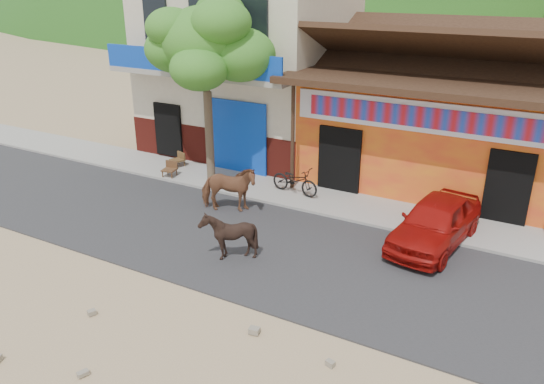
{
  "coord_description": "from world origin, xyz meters",
  "views": [
    {
      "loc": [
        5.43,
        -8.1,
        6.59
      ],
      "look_at": [
        -0.68,
        3.0,
        1.4
      ],
      "focal_mm": 35.0,
      "sensor_mm": 36.0,
      "label": 1
    }
  ],
  "objects": [
    {
      "name": "tree",
      "position": [
        -4.6,
        5.8,
        3.12
      ],
      "size": [
        3.0,
        3.0,
        6.0
      ],
      "primitive_type": null,
      "color": "#2D721E",
      "rests_on": "sidewalk"
    },
    {
      "name": "cafe_chair_left",
      "position": [
        -6.42,
        6.26,
        0.59
      ],
      "size": [
        0.55,
        0.55,
        0.94
      ],
      "primitive_type": null,
      "rotation": [
        0.0,
        0.0,
        -0.31
      ],
      "color": "#54321C",
      "rests_on": "sidewalk"
    },
    {
      "name": "dance_club",
      "position": [
        2.0,
        10.0,
        1.8
      ],
      "size": [
        8.0,
        6.0,
        3.6
      ],
      "primitive_type": "cube",
      "color": "orange",
      "rests_on": "ground"
    },
    {
      "name": "cafe_building",
      "position": [
        -5.5,
        10.0,
        3.5
      ],
      "size": [
        7.0,
        6.0,
        7.0
      ],
      "primitive_type": "cube",
      "color": "beige",
      "rests_on": "ground"
    },
    {
      "name": "scooter",
      "position": [
        -1.5,
        6.01,
        0.56
      ],
      "size": [
        1.73,
        0.8,
        0.88
      ],
      "primitive_type": "imported",
      "rotation": [
        0.0,
        0.0,
        1.44
      ],
      "color": "black",
      "rests_on": "sidewalk"
    },
    {
      "name": "cow_tan",
      "position": [
        -2.68,
        3.97,
        0.76
      ],
      "size": [
        1.86,
        1.37,
        1.43
      ],
      "primitive_type": "imported",
      "rotation": [
        0.0,
        0.0,
        1.97
      ],
      "color": "brown",
      "rests_on": "road"
    },
    {
      "name": "cafe_chair_right",
      "position": [
        -6.0,
        5.3,
        0.6
      ],
      "size": [
        0.52,
        0.52,
        0.95
      ],
      "primitive_type": null,
      "rotation": [
        0.0,
        0.0,
        0.18
      ],
      "color": "#50371A",
      "rests_on": "sidewalk"
    },
    {
      "name": "cow_dark",
      "position": [
        -1.12,
        1.58,
        0.67
      ],
      "size": [
        1.25,
        1.14,
        1.26
      ],
      "primitive_type": "imported",
      "rotation": [
        0.0,
        0.0,
        -1.68
      ],
      "color": "black",
      "rests_on": "road"
    },
    {
      "name": "road",
      "position": [
        0.0,
        2.5,
        0.02
      ],
      "size": [
        60.0,
        5.0,
        0.04
      ],
      "primitive_type": "cube",
      "color": "#28282B",
      "rests_on": "ground"
    },
    {
      "name": "ground",
      "position": [
        0.0,
        0.0,
        0.0
      ],
      "size": [
        120.0,
        120.0,
        0.0
      ],
      "primitive_type": "plane",
      "color": "#9E825B",
      "rests_on": "ground"
    },
    {
      "name": "red_car",
      "position": [
        3.17,
        4.8,
        0.67
      ],
      "size": [
        2.02,
        3.9,
        1.27
      ],
      "primitive_type": "imported",
      "rotation": [
        0.0,
        0.0,
        -0.14
      ],
      "color": "#9E0F0B",
      "rests_on": "road"
    },
    {
      "name": "sidewalk",
      "position": [
        0.0,
        6.0,
        0.06
      ],
      "size": [
        60.0,
        2.0,
        0.12
      ],
      "primitive_type": "cube",
      "color": "gray",
      "rests_on": "ground"
    }
  ]
}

